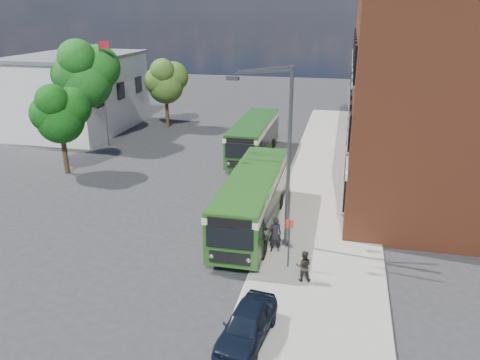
% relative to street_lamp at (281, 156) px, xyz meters
% --- Properties ---
extents(ground, '(120.00, 120.00, 0.00)m').
position_rel_street_lamp_xyz_m(ground, '(-4.84, 2.00, -4.79)').
color(ground, '#27282A').
rests_on(ground, ground).
extents(pavement, '(6.00, 48.00, 0.15)m').
position_rel_street_lamp_xyz_m(pavement, '(2.16, 10.00, -4.72)').
color(pavement, '#9A988C').
rests_on(pavement, ground).
extents(kerb_line, '(0.12, 48.00, 0.01)m').
position_rel_street_lamp_xyz_m(kerb_line, '(-0.89, 10.00, -4.79)').
color(kerb_line, beige).
rests_on(kerb_line, ground).
extents(brick_office, '(12.10, 26.00, 14.20)m').
position_rel_street_lamp_xyz_m(brick_office, '(9.16, 14.00, 2.18)').
color(brick_office, brown).
rests_on(brick_office, ground).
extents(white_building, '(9.40, 13.40, 7.30)m').
position_rel_street_lamp_xyz_m(white_building, '(-22.84, 20.00, -1.13)').
color(white_building, silver).
rests_on(white_building, ground).
extents(flagpole, '(0.95, 0.10, 9.00)m').
position_rel_street_lamp_xyz_m(flagpole, '(-17.29, 15.00, 0.15)').
color(flagpole, '#3E4244').
rests_on(flagpole, ground).
extents(street_lamp, '(2.96, 2.38, 9.00)m').
position_rel_street_lamp_xyz_m(street_lamp, '(0.00, 0.00, 0.00)').
color(street_lamp, '#3E4244').
rests_on(street_lamp, ground).
extents(bus_stop_sign, '(0.35, 0.08, 2.52)m').
position_rel_street_lamp_xyz_m(bus_stop_sign, '(0.76, -2.20, -3.28)').
color(bus_stop_sign, '#3E4244').
rests_on(bus_stop_sign, ground).
extents(bus_front, '(2.71, 10.94, 3.02)m').
position_rel_street_lamp_xyz_m(bus_front, '(-1.76, 1.98, -2.96)').
color(bus_front, '#245319').
rests_on(bus_front, ground).
extents(bus_rear, '(2.65, 10.29, 3.02)m').
position_rel_street_lamp_xyz_m(bus_rear, '(-4.24, 14.71, -2.96)').
color(bus_rear, '#1C4C17').
rests_on(bus_rear, ground).
extents(parked_car, '(1.97, 3.89, 1.27)m').
position_rel_street_lamp_xyz_m(parked_car, '(-0.04, -7.59, -4.00)').
color(parked_car, black).
rests_on(parked_car, pavement).
extents(pedestrian_a, '(0.77, 0.62, 1.83)m').
position_rel_street_lamp_xyz_m(pedestrian_a, '(-0.08, -0.85, -3.73)').
color(pedestrian_a, black).
rests_on(pedestrian_a, pavement).
extents(pedestrian_b, '(0.76, 0.62, 1.44)m').
position_rel_street_lamp_xyz_m(pedestrian_b, '(1.56, -3.21, -3.92)').
color(pedestrian_b, black).
rests_on(pedestrian_b, pavement).
extents(tree_left, '(3.93, 3.73, 6.63)m').
position_rel_street_lamp_xyz_m(tree_left, '(-16.77, 7.60, -0.30)').
color(tree_left, '#362013').
rests_on(tree_left, ground).
extents(tree_mid, '(5.40, 5.13, 9.11)m').
position_rel_street_lamp_xyz_m(tree_mid, '(-19.08, 15.28, 1.40)').
color(tree_mid, '#362013').
rests_on(tree_mid, ground).
extents(tree_right, '(4.09, 3.89, 6.91)m').
position_rel_street_lamp_xyz_m(tree_right, '(-14.74, 22.70, -0.11)').
color(tree_right, '#362013').
rests_on(tree_right, ground).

